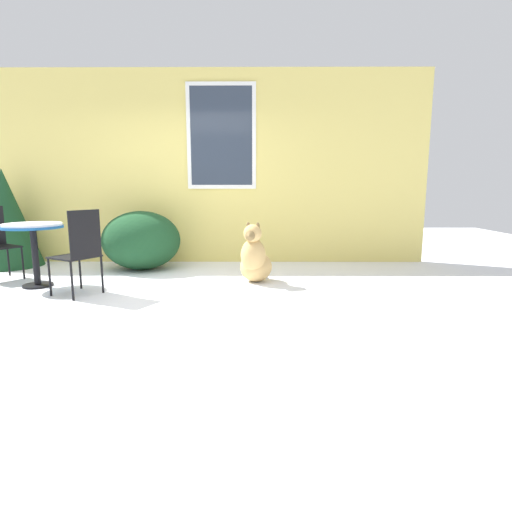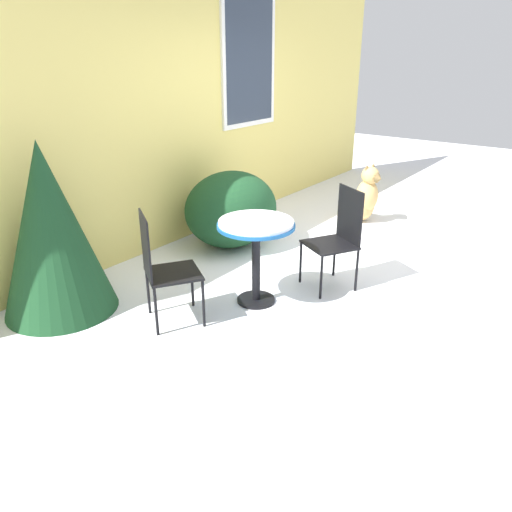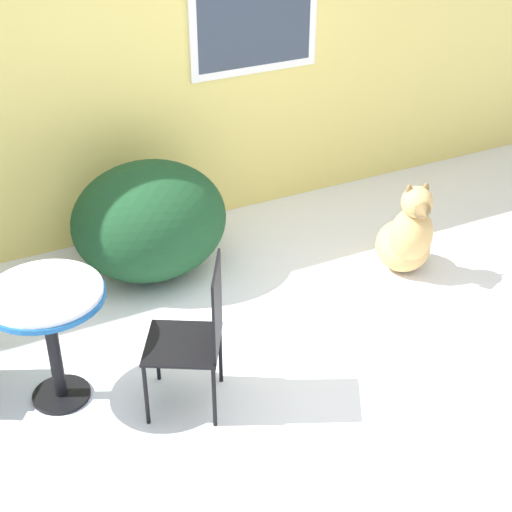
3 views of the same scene
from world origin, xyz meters
name	(u,v)px [view 1 (image 1 of 3)]	position (x,y,z in m)	size (l,w,h in m)	color
ground_plane	(138,297)	(0.00, 0.00, 0.00)	(16.00, 16.00, 0.00)	white
house_wall	(177,167)	(0.04, 2.20, 1.53)	(8.00, 0.10, 3.00)	#E5D16B
shrub_left	(141,240)	(-0.39, 1.55, 0.43)	(1.14, 0.99, 0.86)	#194223
evergreen_bush	(6,218)	(-2.49, 1.77, 0.74)	(0.95, 0.95, 1.48)	#194223
patio_table	(33,235)	(-1.36, 0.48, 0.63)	(0.68, 0.68, 0.77)	black
patio_chair_far_side	(79,250)	(-0.64, 0.07, 0.51)	(0.57, 0.57, 0.96)	black
dog	(255,260)	(1.29, 0.71, 0.29)	(0.50, 0.63, 0.77)	tan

